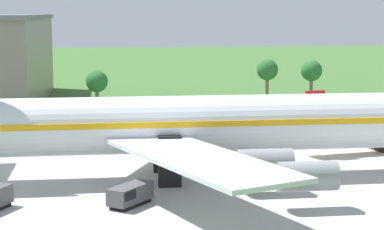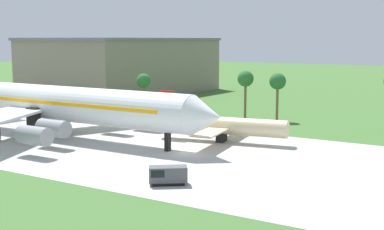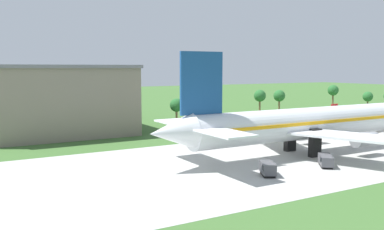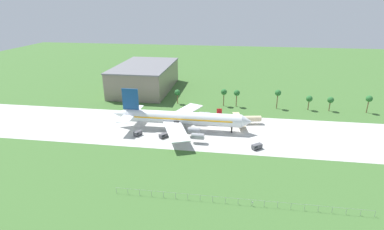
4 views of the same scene
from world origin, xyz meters
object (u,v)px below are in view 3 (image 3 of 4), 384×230
(regional_aircraft, at_px, (356,124))
(terminal_building, at_px, (43,96))
(jet_airliner, at_px, (308,123))
(fuel_truck, at_px, (268,169))
(catering_van, at_px, (326,161))

(regional_aircraft, distance_m, terminal_building, 86.96)
(jet_airliner, relative_size, fuel_truck, 15.27)
(jet_airliner, bearing_deg, fuel_truck, -151.49)
(jet_airliner, distance_m, fuel_truck, 22.08)
(terminal_building, bearing_deg, catering_van, -67.55)
(jet_airliner, distance_m, terminal_building, 77.31)
(fuel_truck, bearing_deg, regional_aircraft, 24.64)
(fuel_truck, distance_m, catering_van, 12.81)
(fuel_truck, relative_size, catering_van, 0.87)
(regional_aircraft, distance_m, fuel_truck, 51.90)
(jet_airliner, bearing_deg, regional_aircraft, 21.91)
(regional_aircraft, height_order, terminal_building, terminal_building)
(jet_airliner, bearing_deg, catering_van, -120.32)
(regional_aircraft, relative_size, terminal_building, 0.38)
(jet_airliner, height_order, terminal_building, jet_airliner)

